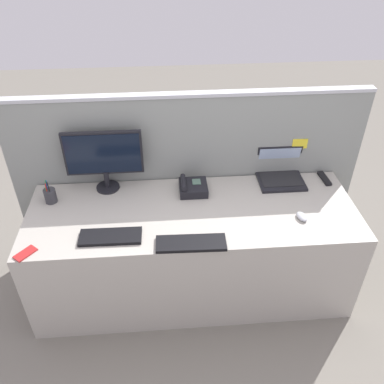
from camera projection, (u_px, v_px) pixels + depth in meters
ground_plane at (193, 285)px, 3.17m from camera, size 10.00×10.00×0.00m
desk at (193, 251)px, 2.95m from camera, size 2.22×0.77×0.74m
cubicle_divider at (188, 180)px, 3.10m from camera, size 2.56×0.08×1.40m
desktop_monitor at (104, 156)px, 2.79m from camera, size 0.54×0.16×0.45m
laptop at (280, 172)px, 3.01m from camera, size 0.33×0.28×0.23m
desk_phone at (192, 187)px, 2.89m from camera, size 0.20×0.19×0.10m
keyboard_main at (191, 243)px, 2.46m from camera, size 0.43×0.15×0.02m
keyboard_spare at (111, 237)px, 2.51m from camera, size 0.38×0.15×0.02m
computer_mouse_right_hand at (302, 217)px, 2.66m from camera, size 0.08×0.11×0.03m
pen_cup at (50, 195)px, 2.78m from camera, size 0.08×0.08×0.18m
cell_phone_red_case at (25, 253)px, 2.40m from camera, size 0.14×0.14×0.01m
tv_remote at (324, 178)px, 3.02m from camera, size 0.06×0.17×0.02m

